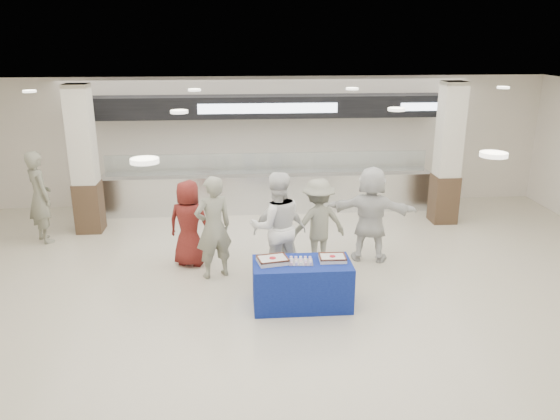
{
  "coord_description": "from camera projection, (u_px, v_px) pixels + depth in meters",
  "views": [
    {
      "loc": [
        -0.73,
        -7.51,
        4.17
      ],
      "look_at": [
        -0.0,
        1.6,
        1.22
      ],
      "focal_mm": 35.0,
      "sensor_mm": 36.0,
      "label": 1
    }
  ],
  "objects": [
    {
      "name": "display_table",
      "position": [
        302.0,
        284.0,
        8.68
      ],
      "size": [
        1.55,
        0.78,
        0.75
      ],
      "primitive_type": "cube",
      "rotation": [
        0.0,
        0.0,
        -0.0
      ],
      "color": "navy",
      "rests_on": "ground"
    },
    {
      "name": "column_left",
      "position": [
        84.0,
        163.0,
        11.67
      ],
      "size": [
        0.55,
        0.55,
        3.2
      ],
      "color": "#3B291B",
      "rests_on": "ground"
    },
    {
      "name": "chef_tall",
      "position": [
        276.0,
        226.0,
        9.51
      ],
      "size": [
        1.05,
        0.87,
        1.95
      ],
      "primitive_type": "imported",
      "rotation": [
        0.0,
        0.0,
        3.29
      ],
      "color": "white",
      "rests_on": "ground"
    },
    {
      "name": "civilian_white",
      "position": [
        371.0,
        214.0,
        10.31
      ],
      "size": [
        1.8,
        0.99,
        1.85
      ],
      "primitive_type": "imported",
      "rotation": [
        0.0,
        0.0,
        2.87
      ],
      "color": "white",
      "rests_on": "ground"
    },
    {
      "name": "sheet_cake_left",
      "position": [
        273.0,
        260.0,
        8.55
      ],
      "size": [
        0.52,
        0.44,
        0.1
      ],
      "color": "white",
      "rests_on": "display_table"
    },
    {
      "name": "soldier_bg",
      "position": [
        40.0,
        197.0,
        11.25
      ],
      "size": [
        0.8,
        0.84,
        1.93
      ],
      "primitive_type": "imported",
      "rotation": [
        0.0,
        0.0,
        2.24
      ],
      "color": "gray",
      "rests_on": "ground"
    },
    {
      "name": "serving_line",
      "position": [
        268.0,
        164.0,
        13.22
      ],
      "size": [
        8.7,
        0.85,
        2.8
      ],
      "color": "silver",
      "rests_on": "ground"
    },
    {
      "name": "chef_short",
      "position": [
        280.0,
        231.0,
        9.78
      ],
      "size": [
        0.95,
        0.4,
        1.61
      ],
      "primitive_type": "imported",
      "rotation": [
        0.0,
        0.0,
        3.15
      ],
      "color": "white",
      "rests_on": "ground"
    },
    {
      "name": "soldier_b",
      "position": [
        318.0,
        224.0,
        10.03
      ],
      "size": [
        1.21,
        0.88,
        1.69
      ],
      "primitive_type": "imported",
      "rotation": [
        0.0,
        0.0,
        3.39
      ],
      "color": "gray",
      "rests_on": "ground"
    },
    {
      "name": "column_right",
      "position": [
        448.0,
        157.0,
        12.28
      ],
      "size": [
        0.55,
        0.55,
        3.2
      ],
      "color": "#3B291B",
      "rests_on": "ground"
    },
    {
      "name": "soldier_a",
      "position": [
        213.0,
        227.0,
        9.58
      ],
      "size": [
        0.8,
        0.68,
        1.86
      ],
      "primitive_type": "imported",
      "rotation": [
        0.0,
        0.0,
        3.56
      ],
      "color": "gray",
      "rests_on": "ground"
    },
    {
      "name": "ground",
      "position": [
        288.0,
        316.0,
        8.46
      ],
      "size": [
        14.0,
        14.0,
        0.0
      ],
      "primitive_type": "plane",
      "color": "beige",
      "rests_on": "ground"
    },
    {
      "name": "cupcake_tray",
      "position": [
        301.0,
        261.0,
        8.54
      ],
      "size": [
        0.39,
        0.31,
        0.06
      ],
      "color": "#B8B9BE",
      "rests_on": "display_table"
    },
    {
      "name": "civilian_maroon",
      "position": [
        189.0,
        223.0,
        10.12
      ],
      "size": [
        0.92,
        0.74,
        1.64
      ],
      "primitive_type": "imported",
      "rotation": [
        0.0,
        0.0,
        2.84
      ],
      "color": "maroon",
      "rests_on": "ground"
    },
    {
      "name": "sheet_cake_right",
      "position": [
        332.0,
        258.0,
        8.63
      ],
      "size": [
        0.43,
        0.34,
        0.09
      ],
      "color": "white",
      "rests_on": "display_table"
    }
  ]
}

